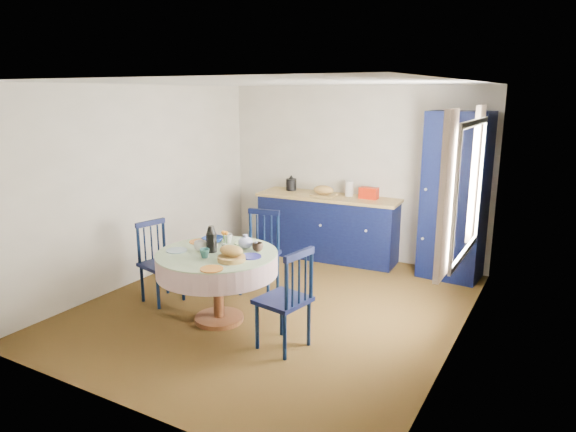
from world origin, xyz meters
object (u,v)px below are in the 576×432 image
dining_table (218,264)px  mug_a (200,246)px  mug_c (258,247)px  mug_d (228,239)px  kitchen_counter (328,226)px  cobalt_bowl (213,240)px  mug_b (205,253)px  pantry_cabinet (455,197)px  chair_right (287,299)px  chair_left (159,261)px  chair_far (260,251)px

dining_table → mug_a: size_ratio=9.51×
mug_c → mug_d: size_ratio=1.13×
kitchen_counter → mug_c: size_ratio=18.22×
kitchen_counter → cobalt_bowl: bearing=-102.3°
mug_d → cobalt_bowl: 0.17m
mug_d → mug_b: bearing=-78.8°
pantry_cabinet → mug_a: 3.37m
mug_b → pantry_cabinet: bearing=56.6°
mug_a → cobalt_bowl: mug_a is taller
mug_c → pantry_cabinet: bearing=57.5°
cobalt_bowl → mug_d: bearing=20.9°
chair_right → mug_b: chair_right is taller
pantry_cabinet → chair_left: pantry_cabinet is taller
dining_table → chair_far: dining_table is taller
mug_a → mug_d: mug_a is taller
chair_right → mug_b: (-0.94, -0.02, 0.31)m
chair_right → dining_table: bearing=-90.8°
mug_d → dining_table: bearing=-71.4°
cobalt_bowl → kitchen_counter: bearing=81.2°
mug_d → cobalt_bowl: size_ratio=0.44×
chair_far → mug_c: chair_far is taller
mug_b → dining_table: bearing=87.6°
pantry_cabinet → chair_left: bearing=-134.6°
mug_c → mug_d: 0.47m
pantry_cabinet → mug_b: 3.39m
chair_far → dining_table: bearing=-96.2°
mug_a → mug_b: size_ratio=1.33×
mug_a → mug_b: bearing=-41.4°
chair_far → mug_b: chair_far is taller
mug_c → mug_d: bearing=167.8°
chair_left → cobalt_bowl: chair_left is taller
dining_table → cobalt_bowl: 0.43m
dining_table → chair_right: dining_table is taller
dining_table → cobalt_bowl: bearing=133.6°
chair_far → mug_d: (-0.04, -0.60, 0.31)m
chair_left → cobalt_bowl: 0.77m
mug_c → kitchen_counter: bearing=96.3°
pantry_cabinet → mug_b: bearing=-119.7°
mug_a → mug_d: 0.39m
cobalt_bowl → chair_far: bearing=73.7°
kitchen_counter → mug_d: kitchen_counter is taller
chair_left → mug_c: chair_left is taller
mug_a → mug_d: (0.08, 0.38, -0.00)m
mug_b → cobalt_bowl: (-0.27, 0.49, -0.02)m
mug_c → cobalt_bowl: mug_c is taller
mug_c → chair_right: bearing=-35.9°
chair_right → mug_d: bearing=-106.6°
cobalt_bowl → dining_table: bearing=-46.4°
dining_table → mug_d: 0.40m
pantry_cabinet → mug_a: (-2.05, -2.66, -0.27)m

